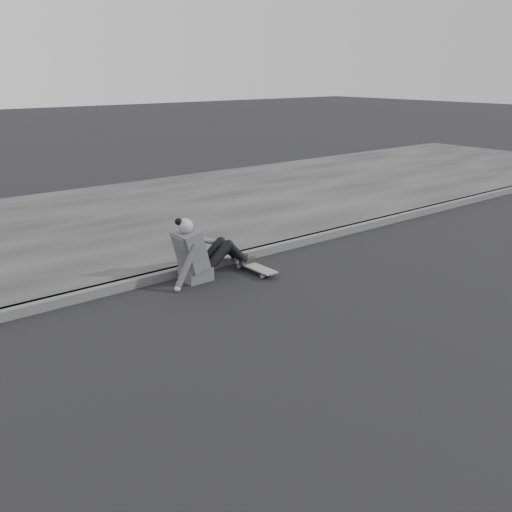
{
  "coord_description": "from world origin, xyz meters",
  "views": [
    {
      "loc": [
        -6.29,
        -3.73,
        2.65
      ],
      "look_at": [
        -2.16,
        1.4,
        0.5
      ],
      "focal_mm": 40.0,
      "sensor_mm": 36.0,
      "label": 1
    }
  ],
  "objects": [
    {
      "name": "ground",
      "position": [
        0.0,
        0.0,
        0.0
      ],
      "size": [
        80.0,
        80.0,
        0.0
      ],
      "primitive_type": "plane",
      "color": "black",
      "rests_on": "ground"
    },
    {
      "name": "seated_woman",
      "position": [
        -2.39,
        2.29,
        0.36
      ],
      "size": [
        1.38,
        0.46,
        0.88
      ],
      "color": "#4A4A4C",
      "rests_on": "ground"
    },
    {
      "name": "sidewalk",
      "position": [
        0.0,
        5.6,
        0.06
      ],
      "size": [
        24.0,
        6.0,
        0.12
      ],
      "primitive_type": "cube",
      "color": "#313131",
      "rests_on": "ground"
    },
    {
      "name": "curb",
      "position": [
        0.0,
        2.58,
        0.06
      ],
      "size": [
        24.0,
        0.16,
        0.12
      ],
      "primitive_type": "cube",
      "color": "#4C4C4C",
      "rests_on": "ground"
    },
    {
      "name": "skateboard",
      "position": [
        -1.66,
        2.05,
        0.07
      ],
      "size": [
        0.2,
        0.78,
        0.09
      ],
      "color": "gray",
      "rests_on": "ground"
    }
  ]
}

